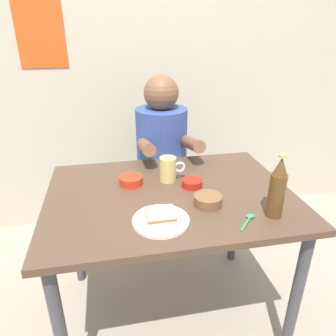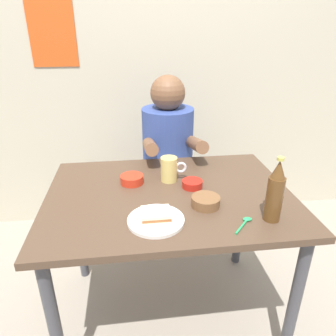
# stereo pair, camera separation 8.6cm
# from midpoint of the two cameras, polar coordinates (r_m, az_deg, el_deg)

# --- Properties ---
(ground_plane) EXTENTS (6.00, 6.00, 0.00)m
(ground_plane) POSITION_cam_midpoint_polar(r_m,az_deg,el_deg) (1.89, -1.12, -24.57)
(ground_plane) COLOR gray
(wall_back) EXTENTS (4.40, 0.09, 2.60)m
(wall_back) POSITION_cam_midpoint_polar(r_m,az_deg,el_deg) (2.28, -6.38, 21.24)
(wall_back) COLOR #BCB299
(wall_back) RESTS_ON ground
(dining_table) EXTENTS (1.10, 0.80, 0.74)m
(dining_table) POSITION_cam_midpoint_polar(r_m,az_deg,el_deg) (1.46, -1.33, -7.75)
(dining_table) COLOR #4C3828
(dining_table) RESTS_ON ground
(stool) EXTENTS (0.34, 0.34, 0.45)m
(stool) POSITION_cam_midpoint_polar(r_m,az_deg,el_deg) (2.16, -2.24, -5.45)
(stool) COLOR #4C4C51
(stool) RESTS_ON ground
(person_seated) EXTENTS (0.33, 0.56, 0.72)m
(person_seated) POSITION_cam_midpoint_polar(r_m,az_deg,el_deg) (1.97, -2.39, 4.93)
(person_seated) COLOR #33478C
(person_seated) RESTS_ON stool
(plate_orange) EXTENTS (0.22, 0.22, 0.01)m
(plate_orange) POSITION_cam_midpoint_polar(r_m,az_deg,el_deg) (1.21, -3.40, -9.64)
(plate_orange) COLOR silver
(plate_orange) RESTS_ON dining_table
(sandwich) EXTENTS (0.11, 0.09, 0.04)m
(sandwich) POSITION_cam_midpoint_polar(r_m,az_deg,el_deg) (1.20, -3.43, -8.65)
(sandwich) COLOR beige
(sandwich) RESTS_ON plate_orange
(beer_mug) EXTENTS (0.13, 0.08, 0.12)m
(beer_mug) POSITION_cam_midpoint_polar(r_m,az_deg,el_deg) (1.50, -1.57, -0.22)
(beer_mug) COLOR #D1BC66
(beer_mug) RESTS_ON dining_table
(beer_bottle) EXTENTS (0.06, 0.06, 0.26)m
(beer_bottle) POSITION_cam_midpoint_polar(r_m,az_deg,el_deg) (1.25, 17.51, -3.71)
(beer_bottle) COLOR #593819
(beer_bottle) RESTS_ON dining_table
(sauce_bowl_chili) EXTENTS (0.11, 0.11, 0.04)m
(sauce_bowl_chili) POSITION_cam_midpoint_polar(r_m,az_deg,el_deg) (1.49, -8.43, -2.22)
(sauce_bowl_chili) COLOR red
(sauce_bowl_chili) RESTS_ON dining_table
(condiment_bowl_brown) EXTENTS (0.12, 0.12, 0.04)m
(condiment_bowl_brown) POSITION_cam_midpoint_polar(r_m,az_deg,el_deg) (1.32, 5.45, -5.82)
(condiment_bowl_brown) COLOR brown
(condiment_bowl_brown) RESTS_ON dining_table
(sambal_bowl_red) EXTENTS (0.10, 0.10, 0.03)m
(sambal_bowl_red) POSITION_cam_midpoint_polar(r_m,az_deg,el_deg) (1.46, 2.73, -2.74)
(sambal_bowl_red) COLOR #B21E14
(sambal_bowl_red) RESTS_ON dining_table
(spoon) EXTENTS (0.09, 0.10, 0.01)m
(spoon) POSITION_cam_midpoint_polar(r_m,az_deg,el_deg) (1.25, 12.64, -9.12)
(spoon) COLOR #26A559
(spoon) RESTS_ON dining_table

